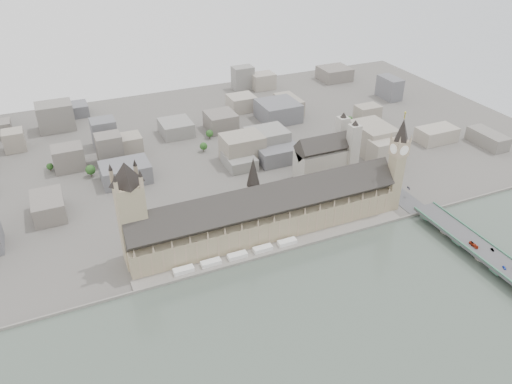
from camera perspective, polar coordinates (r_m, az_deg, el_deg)
name	(u,v)px	position (r m, az deg, el deg)	size (l,w,h in m)	color
ground	(274,244)	(471.48, 2.08, -5.96)	(900.00, 900.00, 0.00)	#595651
river_thames	(378,378)	(371.78, 13.80, -19.99)	(600.00, 600.00, 0.00)	#485549
embankment_wall	(281,252)	(459.94, 2.90, -6.84)	(600.00, 1.50, 3.00)	gray
river_terrace	(278,248)	(465.53, 2.48, -6.37)	(270.00, 15.00, 2.00)	gray
terrace_tents	(237,256)	(451.26, -2.15, -7.27)	(118.00, 7.00, 4.00)	white
palace_of_westminster	(266,213)	(472.84, 1.11, -2.44)	(265.00, 40.73, 55.44)	gray
elizabeth_tower	(398,158)	(512.96, 15.90, 3.72)	(17.00, 17.00, 107.50)	gray
victoria_tower	(131,209)	(431.75, -14.10, -1.95)	(30.00, 30.00, 100.00)	gray
central_tower	(253,180)	(455.74, -0.32, 1.37)	(13.00, 13.00, 48.00)	tan
westminster_bridge	(476,249)	(498.26, 23.87, -6.03)	(25.00, 325.00, 10.25)	#474749
westminster_abbey	(326,156)	(575.35, 8.06, 4.05)	(68.00, 36.00, 64.00)	#A8A498
city_skyline_inland	(194,128)	(661.16, -7.13, 7.24)	(720.00, 360.00, 38.00)	gray
park_trees	(240,208)	(508.85, -1.83, -1.82)	(110.00, 30.00, 15.00)	#1A4418
red_bus_north	(474,245)	(491.63, 23.62, -5.56)	(2.28, 9.76, 2.72)	#A82A13
car_blue	(504,268)	(476.13, 26.52, -7.74)	(1.81, 4.50, 1.53)	#1C3AB8
car_silver	(492,250)	(493.53, 25.40, -5.97)	(1.50, 4.29, 1.41)	gray
car_approach	(409,188)	(560.07, 17.06, 0.44)	(2.11, 5.19, 1.51)	gray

